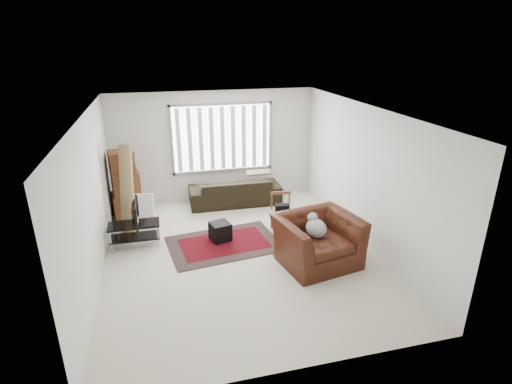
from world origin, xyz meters
TOP-DOWN VIEW (x-y plane):
  - room at (0.03, 0.51)m, footprint 6.00×6.02m
  - persian_rug at (-0.24, 0.41)m, footprint 2.31×1.69m
  - tv_stand at (-1.95, 0.78)m, footprint 0.97×0.44m
  - tv at (-1.95, 0.78)m, footprint 0.10×0.79m
  - subwoofer at (-0.29, 0.59)m, footprint 0.46×0.46m
  - moving_boxes at (-2.15, 2.28)m, footprint 0.72×0.68m
  - white_flatpack at (-1.86, 1.63)m, footprint 0.62×0.33m
  - rolled_rug at (-2.07, 1.62)m, footprint 0.40×0.88m
  - sofa at (0.39, 2.45)m, footprint 2.24×1.01m
  - side_chair at (1.04, 0.68)m, footprint 0.50×0.50m
  - armchair at (1.28, -0.67)m, footprint 1.58×1.44m

SIDE VIEW (x-z plane):
  - persian_rug at x=-0.24m, z-range 0.00..0.02m
  - subwoofer at x=-0.29m, z-range 0.02..0.39m
  - tv_stand at x=-1.95m, z-range 0.11..0.59m
  - white_flatpack at x=-1.86m, z-range 0.00..0.75m
  - sofa at x=0.39m, z-range 0.00..0.85m
  - side_chair at x=1.04m, z-range 0.04..0.88m
  - armchair at x=1.28m, z-range 0.00..1.02m
  - tv at x=-1.95m, z-range 0.49..0.94m
  - moving_boxes at x=-2.15m, z-range -0.05..1.49m
  - rolled_rug at x=-2.07m, z-range 0.00..1.82m
  - room at x=0.03m, z-range 0.40..3.11m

